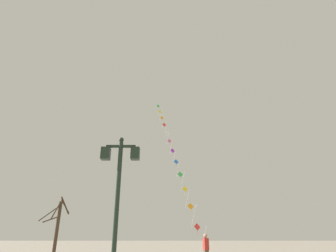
# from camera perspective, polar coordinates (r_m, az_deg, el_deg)

# --- Properties ---
(twin_lantern_lamp_post) EXTENTS (1.25, 0.28, 4.66)m
(twin_lantern_lamp_post) POSITION_cam_1_polar(r_m,az_deg,el_deg) (8.90, -10.28, -11.13)
(twin_lantern_lamp_post) COLOR #1E2D23
(twin_lantern_lamp_post) RESTS_ON ground_plane
(kite_train) EXTENTS (3.89, 15.69, 18.05)m
(kite_train) POSITION_cam_1_polar(r_m,az_deg,el_deg) (26.61, 0.96, -5.05)
(kite_train) COLOR brown
(kite_train) RESTS_ON ground_plane
(kite_flyer) EXTENTS (0.30, 0.62, 1.71)m
(kite_flyer) POSITION_cam_1_polar(r_m,az_deg,el_deg) (16.29, 8.03, -24.28)
(kite_flyer) COLOR brown
(kite_flyer) RESTS_ON ground_plane
(bare_tree) EXTENTS (1.35, 1.95, 3.93)m
(bare_tree) POSITION_cam_1_polar(r_m,az_deg,el_deg) (18.99, -22.24, -19.18)
(bare_tree) COLOR #423323
(bare_tree) RESTS_ON ground_plane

